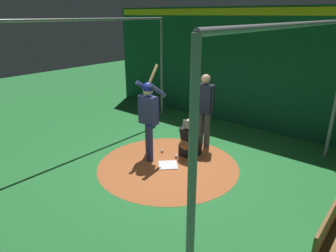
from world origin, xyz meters
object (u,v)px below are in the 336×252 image
bench (335,237)px  batter (149,113)px  baseball_1 (176,156)px  umpire (205,107)px  catcher (189,142)px  home_plate (168,165)px  baseball_0 (162,151)px

bench → batter: bearing=-101.2°
baseball_1 → umpire: bearing=174.8°
catcher → bench: bearing=66.9°
catcher → home_plate: bearing=-5.3°
home_plate → baseball_1: bearing=-167.6°
baseball_1 → home_plate: bearing=12.4°
batter → catcher: batter is taller
catcher → baseball_0: size_ratio=12.68×
umpire → baseball_1: bearing=-5.2°
umpire → batter: bearing=-24.3°
home_plate → umpire: 1.77m
batter → baseball_0: 1.13m
baseball_1 → catcher: bearing=152.3°
catcher → bench: (1.48, 3.46, 0.07)m
batter → baseball_0: (-0.37, 0.07, -1.06)m
batter → bench: size_ratio=1.43×
catcher → bench: size_ratio=0.62×
catcher → bench: catcher is taller
catcher → baseball_0: catcher is taller
bench → baseball_0: size_ratio=20.32×
batter → catcher: bearing=134.0°
bench → baseball_0: 4.27m
baseball_1 → baseball_0: bearing=-92.0°
home_plate → baseball_1: (-0.41, -0.09, 0.03)m
batter → baseball_1: 1.24m
batter → umpire: 1.50m
catcher → baseball_1: bearing=-27.7°
batter → umpire: (-1.37, 0.62, -0.05)m
umpire → bench: bearing=58.2°
batter → catcher: size_ratio=2.29×
umpire → baseball_0: umpire is taller
catcher → umpire: umpire is taller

